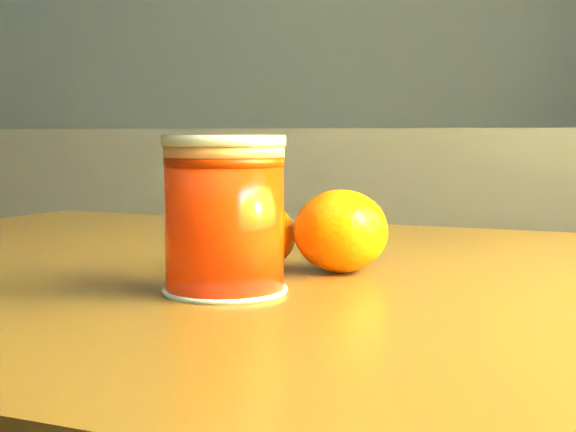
# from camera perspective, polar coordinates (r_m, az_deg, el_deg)

# --- Properties ---
(kitchen_counter) EXTENTS (3.15, 0.60, 0.90)m
(kitchen_counter) POSITION_cam_1_polar(r_m,az_deg,el_deg) (2.17, -18.98, -6.19)
(kitchen_counter) COLOR #4B4A4F
(kitchen_counter) RESTS_ON ground
(table) EXTENTS (1.15, 0.90, 0.78)m
(table) POSITION_cam_1_polar(r_m,az_deg,el_deg) (0.68, 0.32, -12.13)
(table) COLOR brown
(table) RESTS_ON ground
(juice_glass) EXTENTS (0.09, 0.09, 0.11)m
(juice_glass) POSITION_cam_1_polar(r_m,az_deg,el_deg) (0.55, -4.53, 0.03)
(juice_glass) COLOR red
(juice_glass) RESTS_ON table
(orange_front) EXTENTS (0.08, 0.08, 0.07)m
(orange_front) POSITION_cam_1_polar(r_m,az_deg,el_deg) (0.64, 3.78, -1.07)
(orange_front) COLOR orange
(orange_front) RESTS_ON table
(orange_back) EXTENTS (0.08, 0.08, 0.05)m
(orange_back) POSITION_cam_1_polar(r_m,az_deg,el_deg) (0.66, -2.04, -1.38)
(orange_back) COLOR orange
(orange_back) RESTS_ON table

